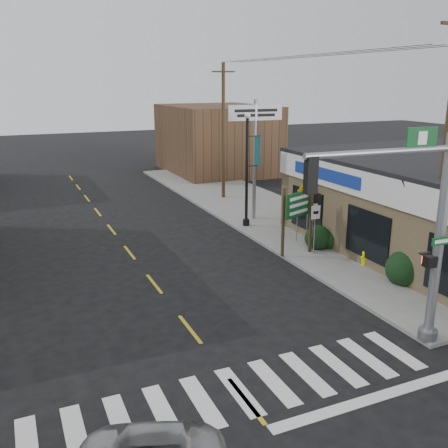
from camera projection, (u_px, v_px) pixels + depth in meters
name	position (u px, v px, depth m)	size (l,w,h in m)	color
ground	(246.00, 400.00, 12.21)	(140.00, 140.00, 0.00)	black
sidewalk_right	(288.00, 224.00, 27.12)	(6.00, 38.00, 0.13)	slate
center_line	(154.00, 284.00, 19.24)	(0.12, 56.00, 0.01)	gold
crosswalk	(239.00, 391.00, 12.56)	(11.00, 2.20, 0.01)	silver
bldg_distant_right	(217.00, 139.00, 42.48)	(8.00, 10.00, 5.60)	#523825
traffic_signal_pole	(422.00, 221.00, 13.56)	(4.95, 0.38, 6.27)	gray
guide_sign	(298.00, 212.00, 21.65)	(1.74, 0.14, 3.04)	#42331E
fire_hydrant	(364.00, 257.00, 20.74)	(0.20, 0.20, 0.64)	#E7F100
ped_crossing_sign	(309.00, 198.00, 23.56)	(1.19, 0.08, 3.06)	gray
lamp_post	(248.00, 162.00, 25.68)	(0.77, 0.60, 5.90)	black
dance_center_sign	(255.00, 130.00, 26.62)	(3.06, 0.19, 6.50)	gray
bare_tree	(420.00, 188.00, 18.31)	(2.31, 2.31, 4.62)	black
shrub_front	(405.00, 269.00, 18.94)	(1.44, 1.44, 1.08)	#173311
shrub_back	(318.00, 238.00, 22.95)	(1.21, 1.21, 0.91)	black
utility_pole_near	(446.00, 151.00, 17.46)	(1.71, 0.26, 9.85)	#43281C
utility_pole_far	(223.00, 130.00, 31.94)	(1.48, 0.22, 8.54)	#3B2C1E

